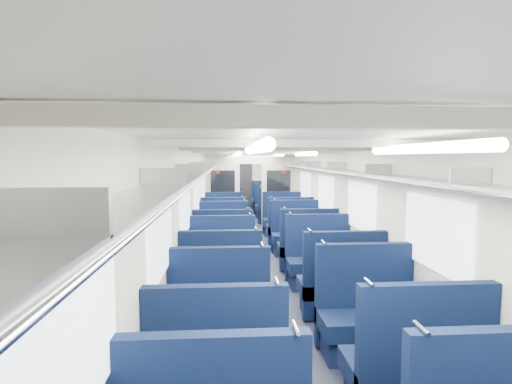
% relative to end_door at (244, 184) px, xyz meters
% --- Properties ---
extents(floor, '(2.80, 18.00, 0.01)m').
position_rel_end_door_xyz_m(floor, '(0.00, -8.94, -1.00)').
color(floor, black).
rests_on(floor, ground).
extents(ceiling, '(2.80, 18.00, 0.01)m').
position_rel_end_door_xyz_m(ceiling, '(0.00, -8.94, 1.35)').
color(ceiling, silver).
rests_on(ceiling, wall_left).
extents(wall_left, '(0.02, 18.00, 2.35)m').
position_rel_end_door_xyz_m(wall_left, '(-1.40, -8.94, 0.18)').
color(wall_left, beige).
rests_on(wall_left, floor).
extents(dado_left, '(0.03, 17.90, 0.70)m').
position_rel_end_door_xyz_m(dado_left, '(-1.39, -8.94, -0.65)').
color(dado_left, black).
rests_on(dado_left, floor).
extents(wall_right, '(0.02, 18.00, 2.35)m').
position_rel_end_door_xyz_m(wall_right, '(1.40, -8.94, 0.18)').
color(wall_right, beige).
rests_on(wall_right, floor).
extents(dado_right, '(0.03, 17.90, 0.70)m').
position_rel_end_door_xyz_m(dado_right, '(1.39, -8.94, -0.65)').
color(dado_right, black).
rests_on(dado_right, floor).
extents(wall_far, '(2.80, 0.02, 2.35)m').
position_rel_end_door_xyz_m(wall_far, '(0.00, 0.06, 0.18)').
color(wall_far, beige).
rests_on(wall_far, floor).
extents(luggage_rack_left, '(0.36, 17.40, 0.18)m').
position_rel_end_door_xyz_m(luggage_rack_left, '(-1.21, -8.94, 0.97)').
color(luggage_rack_left, '#B2B5BA').
rests_on(luggage_rack_left, wall_left).
extents(luggage_rack_right, '(0.36, 17.40, 0.18)m').
position_rel_end_door_xyz_m(luggage_rack_right, '(1.21, -8.94, 0.97)').
color(luggage_rack_right, '#B2B5BA').
rests_on(luggage_rack_right, wall_right).
extents(windows, '(2.78, 15.60, 0.75)m').
position_rel_end_door_xyz_m(windows, '(0.00, -9.40, 0.42)').
color(windows, white).
rests_on(windows, wall_left).
extents(ceiling_fittings, '(2.70, 16.06, 0.11)m').
position_rel_end_door_xyz_m(ceiling_fittings, '(0.00, -9.20, 1.29)').
color(ceiling_fittings, beige).
rests_on(ceiling_fittings, ceiling).
extents(end_door, '(0.75, 0.06, 2.00)m').
position_rel_end_door_xyz_m(end_door, '(0.00, 0.00, 0.00)').
color(end_door, black).
rests_on(end_door, floor).
extents(bulkhead, '(2.80, 0.10, 2.35)m').
position_rel_end_door_xyz_m(bulkhead, '(-0.00, -5.47, 0.23)').
color(bulkhead, beige).
rests_on(bulkhead, floor).
extents(seat_4, '(1.13, 0.62, 1.25)m').
position_rel_end_door_xyz_m(seat_4, '(-0.83, -14.86, -0.61)').
color(seat_4, '#0C193B').
rests_on(seat_4, floor).
extents(seat_5, '(1.13, 0.62, 1.25)m').
position_rel_end_door_xyz_m(seat_5, '(0.83, -14.93, -0.61)').
color(seat_5, '#0C193B').
rests_on(seat_5, floor).
extents(seat_6, '(1.13, 0.62, 1.25)m').
position_rel_end_door_xyz_m(seat_6, '(-0.83, -13.85, -0.61)').
color(seat_6, '#0C193B').
rests_on(seat_6, floor).
extents(seat_7, '(1.13, 0.62, 1.25)m').
position_rel_end_door_xyz_m(seat_7, '(0.83, -13.78, -0.61)').
color(seat_7, '#0C193B').
rests_on(seat_7, floor).
extents(seat_8, '(1.13, 0.62, 1.25)m').
position_rel_end_door_xyz_m(seat_8, '(-0.83, -12.52, -0.61)').
color(seat_8, '#0C193B').
rests_on(seat_8, floor).
extents(seat_9, '(1.13, 0.62, 1.25)m').
position_rel_end_door_xyz_m(seat_9, '(0.83, -12.71, -0.61)').
color(seat_9, '#0C193B').
rests_on(seat_9, floor).
extents(seat_10, '(1.13, 0.62, 1.25)m').
position_rel_end_door_xyz_m(seat_10, '(-0.83, -11.44, -0.61)').
color(seat_10, '#0C193B').
rests_on(seat_10, floor).
extents(seat_11, '(1.13, 0.62, 1.25)m').
position_rel_end_door_xyz_m(seat_11, '(0.83, -11.38, -0.61)').
color(seat_11, '#0C193B').
rests_on(seat_11, floor).
extents(seat_12, '(1.13, 0.62, 1.25)m').
position_rel_end_door_xyz_m(seat_12, '(-0.83, -10.35, -0.61)').
color(seat_12, '#0C193B').
rests_on(seat_12, floor).
extents(seat_13, '(1.13, 0.62, 1.25)m').
position_rel_end_door_xyz_m(seat_13, '(0.83, -10.35, -0.61)').
color(seat_13, '#0C193B').
rests_on(seat_13, floor).
extents(seat_14, '(1.13, 0.62, 1.25)m').
position_rel_end_door_xyz_m(seat_14, '(-0.83, -9.18, -0.61)').
color(seat_14, '#0C193B').
rests_on(seat_14, floor).
extents(seat_15, '(1.13, 0.62, 1.25)m').
position_rel_end_door_xyz_m(seat_15, '(0.83, -9.07, -0.61)').
color(seat_15, '#0C193B').
rests_on(seat_15, floor).
extents(seat_16, '(1.13, 0.62, 1.25)m').
position_rel_end_door_xyz_m(seat_16, '(-0.83, -7.99, -0.61)').
color(seat_16, '#0C193B').
rests_on(seat_16, floor).
extents(seat_17, '(1.13, 0.62, 1.25)m').
position_rel_end_door_xyz_m(seat_17, '(0.83, -8.12, -0.61)').
color(seat_17, '#0C193B').
rests_on(seat_17, floor).
extents(seat_18, '(1.13, 0.62, 1.25)m').
position_rel_end_door_xyz_m(seat_18, '(-0.83, -6.84, -0.61)').
color(seat_18, '#0C193B').
rests_on(seat_18, floor).
extents(seat_19, '(1.13, 0.62, 1.25)m').
position_rel_end_door_xyz_m(seat_19, '(0.83, -6.83, -0.61)').
color(seat_19, '#0C193B').
rests_on(seat_19, floor).
extents(seat_20, '(1.13, 0.62, 1.25)m').
position_rel_end_door_xyz_m(seat_20, '(-0.83, -4.80, -0.61)').
color(seat_20, '#0C193B').
rests_on(seat_20, floor).
extents(seat_21, '(1.13, 0.62, 1.25)m').
position_rel_end_door_xyz_m(seat_21, '(0.83, -4.78, -0.61)').
color(seat_21, '#0C193B').
rests_on(seat_21, floor).
extents(seat_22, '(1.13, 0.62, 1.25)m').
position_rel_end_door_xyz_m(seat_22, '(-0.83, -3.66, -0.61)').
color(seat_22, '#0C193B').
rests_on(seat_22, floor).
extents(seat_23, '(1.13, 0.62, 1.25)m').
position_rel_end_door_xyz_m(seat_23, '(0.83, -3.54, -0.61)').
color(seat_23, '#0C193B').
rests_on(seat_23, floor).
extents(seat_24, '(1.13, 0.62, 1.25)m').
position_rel_end_door_xyz_m(seat_24, '(-0.83, -2.64, -0.61)').
color(seat_24, '#0C193B').
rests_on(seat_24, floor).
extents(seat_25, '(1.13, 0.62, 1.25)m').
position_rel_end_door_xyz_m(seat_25, '(0.83, -2.44, -0.61)').
color(seat_25, '#0C193B').
rests_on(seat_25, floor).
extents(seat_26, '(1.13, 0.62, 1.25)m').
position_rel_end_door_xyz_m(seat_26, '(-0.83, -1.33, -0.61)').
color(seat_26, '#0C193B').
rests_on(seat_26, floor).
extents(seat_27, '(1.13, 0.62, 1.25)m').
position_rel_end_door_xyz_m(seat_27, '(0.83, -1.38, -0.61)').
color(seat_27, '#0C193B').
rests_on(seat_27, floor).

